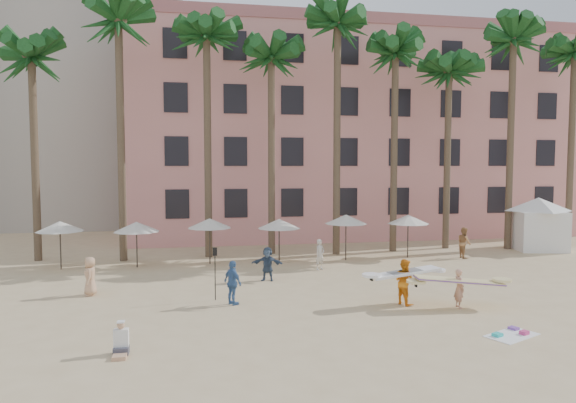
{
  "coord_description": "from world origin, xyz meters",
  "views": [
    {
      "loc": [
        -5.75,
        -16.74,
        5.62
      ],
      "look_at": [
        -1.65,
        6.0,
        4.0
      ],
      "focal_mm": 32.0,
      "sensor_mm": 36.0,
      "label": 1
    }
  ],
  "objects_px": {
    "carrier_yellow": "(459,285)",
    "carrier_white": "(405,280)",
    "pink_hotel": "(346,138)",
    "cabana": "(538,219)"
  },
  "relations": [
    {
      "from": "carrier_yellow",
      "to": "carrier_white",
      "type": "distance_m",
      "value": 2.11
    },
    {
      "from": "pink_hotel",
      "to": "cabana",
      "type": "height_order",
      "value": "pink_hotel"
    },
    {
      "from": "cabana",
      "to": "pink_hotel",
      "type": "bearing_deg",
      "value": 128.51
    },
    {
      "from": "pink_hotel",
      "to": "carrier_yellow",
      "type": "bearing_deg",
      "value": -96.0
    },
    {
      "from": "carrier_yellow",
      "to": "cabana",
      "type": "bearing_deg",
      "value": 44.6
    },
    {
      "from": "pink_hotel",
      "to": "carrier_white",
      "type": "distance_m",
      "value": 24.85
    },
    {
      "from": "carrier_yellow",
      "to": "carrier_white",
      "type": "height_order",
      "value": "carrier_white"
    },
    {
      "from": "pink_hotel",
      "to": "carrier_white",
      "type": "height_order",
      "value": "pink_hotel"
    },
    {
      "from": "pink_hotel",
      "to": "carrier_yellow",
      "type": "distance_m",
      "value": 25.45
    },
    {
      "from": "cabana",
      "to": "carrier_white",
      "type": "distance_m",
      "value": 18.11
    }
  ]
}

